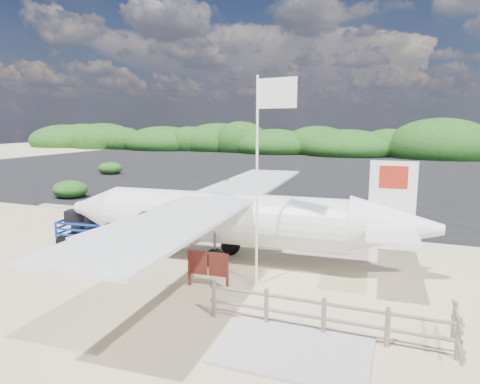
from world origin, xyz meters
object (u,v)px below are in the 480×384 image
(crew_a, at_px, (169,213))
(crew_b, at_px, (228,224))
(aircraft_small, at_px, (224,162))
(signboard, at_px, (208,287))
(aircraft_large, at_px, (460,187))
(flagpole, at_px, (256,285))
(baggage_cart, at_px, (91,246))

(crew_a, height_order, crew_b, crew_a)
(crew_a, height_order, aircraft_small, crew_a)
(signboard, xyz_separation_m, crew_a, (-5.04, 6.11, 0.83))
(signboard, bearing_deg, aircraft_large, 65.59)
(aircraft_small, bearing_deg, flagpole, 117.95)
(crew_b, height_order, aircraft_large, aircraft_large)
(baggage_cart, relative_size, aircraft_small, 0.44)
(baggage_cart, xyz_separation_m, flagpole, (8.03, -1.56, 0.00))
(baggage_cart, height_order, aircraft_large, aircraft_large)
(signboard, xyz_separation_m, crew_b, (-1.54, 5.34, 0.74))
(signboard, distance_m, aircraft_large, 28.55)
(flagpole, xyz_separation_m, crew_a, (-6.41, 5.33, 0.83))
(crew_b, bearing_deg, aircraft_small, -74.00)
(signboard, relative_size, aircraft_small, 0.24)
(signboard, xyz_separation_m, aircraft_small, (-16.47, 39.19, 0.00))
(flagpole, height_order, crew_b, flagpole)
(aircraft_large, bearing_deg, baggage_cart, 52.51)
(aircraft_small, bearing_deg, baggage_cart, 107.94)
(aircraft_large, bearing_deg, aircraft_small, -28.50)
(signboard, bearing_deg, aircraft_small, 108.75)
(signboard, distance_m, crew_a, 7.96)
(signboard, height_order, crew_a, crew_a)
(aircraft_small, bearing_deg, crew_b, 116.84)
(crew_a, distance_m, aircraft_small, 35.02)
(crew_a, distance_m, aircraft_large, 25.53)
(signboard, relative_size, aircraft_large, 0.09)
(crew_a, relative_size, aircraft_large, 0.10)
(flagpole, distance_m, crew_a, 8.38)
(signboard, distance_m, aircraft_small, 42.52)
(flagpole, xyz_separation_m, signboard, (-1.37, -0.78, 0.00))
(flagpole, bearing_deg, crew_b, 122.53)
(signboard, xyz_separation_m, aircraft_large, (9.93, 26.77, 0.00))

